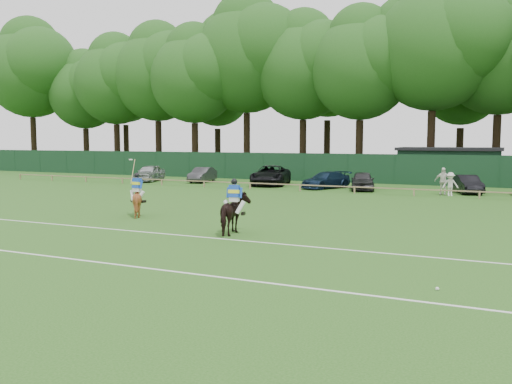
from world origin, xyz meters
The scene contains 19 objects.
ground centered at (0.00, 0.00, 0.00)m, with size 160.00×160.00×0.00m, color #1E4C14.
horse_dark centered at (0.91, 0.11, 0.82)m, with size 0.88×1.93×1.63m, color black.
horse_chestnut centered at (-5.64, 2.56, 0.76)m, with size 1.23×1.38×1.52m, color brown.
sedan_silver centered at (-18.40, 20.97, 0.74)m, with size 1.74×4.32×1.47m, color #A8ABAD.
sedan_grey centered at (-13.62, 22.13, 0.65)m, with size 1.37×3.92×1.29m, color #323234.
suv_black centered at (-7.01, 21.89, 0.80)m, with size 2.64×5.73×1.59m, color black.
sedan_navy centered at (-1.99, 20.88, 0.63)m, with size 1.78×4.37×1.27m, color #13253C.
hatch_grey centered at (0.88, 20.70, 0.69)m, with size 1.62×4.04×1.37m, color #2B2A2D.
estate_black centered at (8.04, 21.45, 0.63)m, with size 1.33×3.83×1.26m, color black.
spectator_left centered at (7.15, 19.07, 0.78)m, with size 1.01×0.58×1.56m, color silver.
spectator_mid centered at (6.61, 19.63, 0.92)m, with size 1.08×0.45×1.84m, color silver.
rider_dark centered at (0.91, 0.10, 1.55)m, with size 0.93×0.45×1.41m.
rider_chestnut centered at (-5.65, 2.55, 1.47)m, with size 0.93×0.63×2.05m.
polo_ball centered at (9.11, -4.85, 0.04)m, with size 0.09×0.09×0.09m, color silver.
pitch_lines centered at (0.00, -3.50, 0.01)m, with size 60.00×5.10×0.01m.
pitch_rail centered at (0.00, 18.00, 0.45)m, with size 62.10×0.10×0.50m.
perimeter_fence centered at (0.00, 27.00, 1.25)m, with size 92.08×0.08×2.50m.
utility_shed centered at (6.00, 30.00, 1.54)m, with size 8.40×4.40×3.04m.
tree_row centered at (2.00, 35.00, 0.00)m, with size 96.00×12.00×21.00m, color #26561C, non-canonical shape.
Camera 1 is at (10.59, -18.57, 3.71)m, focal length 38.00 mm.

